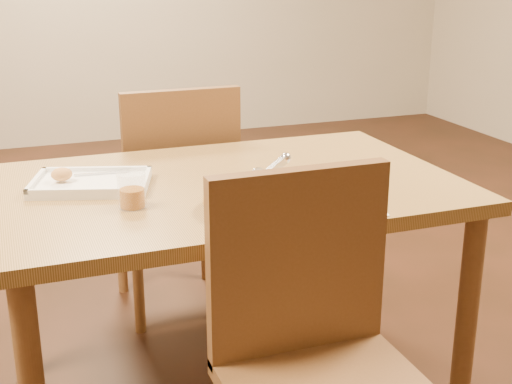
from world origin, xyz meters
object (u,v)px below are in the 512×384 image
object	(u,v)px
chair_far	(177,175)
pizza_cutter	(267,175)
dining_table	(228,210)
appetizer_tray	(89,184)
glass_tumbler	(132,192)
chair_near	(314,327)
plate	(256,208)
menu	(314,193)
pizza	(255,200)

from	to	relation	value
chair_far	pizza_cutter	bearing A→B (deg)	92.10
dining_table	appetizer_tray	world-z (taller)	appetizer_tray
appetizer_tray	glass_tumbler	distance (m)	0.22
chair_near	plate	distance (m)	0.38
chair_far	menu	bearing A→B (deg)	103.51
pizza	pizza_cutter	xyz separation A→B (m)	(0.04, 0.02, 0.06)
chair_far	pizza_cutter	xyz separation A→B (m)	(0.03, -0.84, 0.24)
appetizer_tray	dining_table	bearing A→B (deg)	-12.04
chair_near	pizza_cutter	bearing A→B (deg)	85.24
appetizer_tray	glass_tumbler	xyz separation A→B (m)	(0.08, -0.20, 0.03)
plate	pizza	distance (m)	0.02
chair_far	pizza	xyz separation A→B (m)	(-0.01, -0.85, 0.18)
dining_table	pizza	xyz separation A→B (m)	(-0.01, -0.25, 0.11)
chair_far	menu	world-z (taller)	chair_far
plate	appetizer_tray	size ratio (longest dim) A/B	0.68
plate	chair_near	bearing A→B (deg)	-88.69
glass_tumbler	pizza_cutter	bearing A→B (deg)	-18.58
pizza_cutter	glass_tumbler	distance (m)	0.35
chair_far	appetizer_tray	world-z (taller)	chair_far
dining_table	chair_far	world-z (taller)	chair_far
chair_near	pizza_cutter	size ratio (longest dim) A/B	3.27
appetizer_tray	menu	bearing A→B (deg)	-24.92
menu	dining_table	bearing A→B (deg)	135.90
glass_tumbler	plate	bearing A→B (deg)	-25.07
glass_tumbler	chair_far	bearing A→B (deg)	67.84
plate	glass_tumbler	distance (m)	0.32
dining_table	plate	xyz separation A→B (m)	(-0.01, -0.26, 0.09)
dining_table	pizza_cutter	distance (m)	0.29
chair_near	pizza	xyz separation A→B (m)	(-0.01, 0.35, 0.18)
chair_far	pizza	size ratio (longest dim) A/B	1.77
pizza_cutter	pizza	bearing A→B (deg)	174.97
chair_near	appetizer_tray	world-z (taller)	chair_near
pizza	glass_tumbler	xyz separation A→B (m)	(-0.29, 0.13, 0.01)
chair_near	pizza	size ratio (longest dim) A/B	1.77
chair_far	glass_tumbler	distance (m)	0.81
dining_table	menu	size ratio (longest dim) A/B	3.18
pizza_cutter	appetizer_tray	size ratio (longest dim) A/B	0.39
pizza_cutter	glass_tumbler	size ratio (longest dim) A/B	1.57
dining_table	plate	distance (m)	0.27
chair_far	plate	distance (m)	0.88
plate	pizza_cutter	size ratio (longest dim) A/B	1.73
dining_table	chair_near	distance (m)	0.61
chair_near	plate	world-z (taller)	chair_near
plate	pizza	world-z (taller)	pizza
pizza	pizza_cutter	world-z (taller)	pizza_cutter
menu	pizza	bearing A→B (deg)	-161.00
dining_table	chair_far	xyz separation A→B (m)	(-0.00, 0.60, -0.07)
pizza	menu	distance (m)	0.21
glass_tumbler	menu	size ratio (longest dim) A/B	0.22
plate	menu	size ratio (longest dim) A/B	0.61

